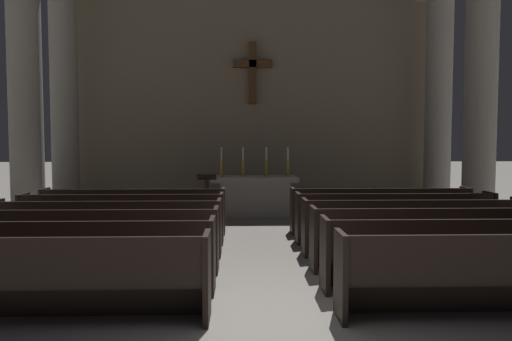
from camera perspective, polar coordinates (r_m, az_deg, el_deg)
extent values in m
plane|color=gray|center=(5.48, 2.10, -16.98)|extent=(80.00, 80.00, 0.00)
cube|color=black|center=(5.77, -24.54, -11.82)|extent=(3.59, 0.40, 0.05)
cube|color=black|center=(5.50, -25.53, -9.63)|extent=(3.59, 0.05, 0.50)
cube|color=black|center=(5.99, -23.80, -13.47)|extent=(3.59, 0.04, 0.40)
cube|color=black|center=(5.32, -5.76, -12.26)|extent=(0.06, 0.50, 0.95)
cube|color=black|center=(6.66, -21.22, -9.70)|extent=(3.59, 0.40, 0.05)
cube|color=black|center=(6.39, -21.95, -7.74)|extent=(3.59, 0.05, 0.50)
cube|color=black|center=(6.88, -20.67, -11.20)|extent=(3.59, 0.04, 0.40)
cube|color=black|center=(6.27, -5.13, -9.83)|extent=(0.06, 0.50, 0.95)
cube|color=black|center=(7.57, -18.72, -8.07)|extent=(3.59, 0.40, 0.05)
cube|color=black|center=(7.31, -19.28, -6.30)|extent=(3.59, 0.05, 0.50)
cube|color=black|center=(7.79, -18.30, -9.43)|extent=(3.59, 0.04, 0.40)
cube|color=black|center=(7.23, -4.66, -8.04)|extent=(0.06, 0.50, 0.95)
cube|color=black|center=(8.50, -16.78, -6.78)|extent=(3.59, 0.40, 0.05)
cube|color=black|center=(8.24, -17.22, -5.17)|extent=(3.59, 0.05, 0.50)
cube|color=black|center=(8.71, -16.44, -8.03)|extent=(3.59, 0.04, 0.40)
cube|color=black|center=(8.19, -4.31, -6.67)|extent=(0.06, 0.50, 0.95)
cube|color=black|center=(9.44, -15.23, -5.74)|extent=(3.59, 0.40, 0.05)
cube|color=black|center=(9.18, -15.58, -4.26)|extent=(3.59, 0.05, 0.50)
cube|color=black|center=(9.65, -14.95, -6.89)|extent=(3.59, 0.04, 0.40)
cube|color=black|center=(9.16, -4.04, -5.59)|extent=(0.06, 0.50, 0.95)
cube|color=black|center=(9.99, -25.52, -5.16)|extent=(0.06, 0.50, 0.95)
cube|color=black|center=(10.39, -13.96, -4.88)|extent=(3.59, 0.40, 0.05)
cube|color=black|center=(10.13, -14.25, -3.53)|extent=(3.59, 0.05, 0.50)
cube|color=black|center=(10.59, -13.74, -5.95)|extent=(3.59, 0.04, 0.40)
cube|color=black|center=(10.13, -3.82, -4.71)|extent=(0.06, 0.50, 0.95)
cube|color=black|center=(10.89, -23.44, -4.42)|extent=(0.06, 0.50, 0.95)
cube|color=black|center=(6.07, 27.28, -11.13)|extent=(3.59, 0.40, 0.05)
cube|color=black|center=(6.28, 26.41, -12.75)|extent=(3.59, 0.04, 0.40)
cube|color=black|center=(5.41, 9.86, -12.02)|extent=(0.06, 0.50, 0.95)
cube|color=black|center=(6.92, 23.28, -9.25)|extent=(3.59, 0.40, 0.05)
cube|color=black|center=(6.67, 24.16, -7.34)|extent=(3.59, 0.05, 0.50)
cube|color=black|center=(7.13, 22.61, -10.72)|extent=(3.59, 0.04, 0.40)
cube|color=black|center=(6.35, 8.05, -9.68)|extent=(0.06, 0.50, 0.95)
cube|color=black|center=(7.80, 20.20, -7.76)|extent=(3.59, 0.40, 0.05)
cube|color=black|center=(7.55, 20.88, -6.02)|extent=(3.59, 0.05, 0.50)
cube|color=black|center=(8.01, 19.68, -9.10)|extent=(3.59, 0.04, 0.40)
cube|color=black|center=(7.30, 6.72, -7.94)|extent=(0.06, 0.50, 0.95)
cube|color=black|center=(8.70, 17.77, -6.55)|extent=(3.59, 0.40, 0.05)
cube|color=black|center=(8.45, 18.31, -4.97)|extent=(3.59, 0.05, 0.50)
cube|color=black|center=(8.91, 17.35, -7.79)|extent=(3.59, 0.04, 0.40)
cube|color=black|center=(8.25, 5.71, -6.60)|extent=(0.06, 0.50, 0.95)
cube|color=black|center=(9.62, 15.80, -5.57)|extent=(3.59, 0.40, 0.05)
cube|color=black|center=(9.37, 16.25, -4.12)|extent=(3.59, 0.05, 0.50)
cube|color=black|center=(9.83, 15.46, -6.71)|extent=(3.59, 0.04, 0.40)
cube|color=black|center=(9.21, 4.91, -5.54)|extent=(0.06, 0.50, 0.95)
cube|color=black|center=(10.29, 25.60, -4.92)|extent=(0.06, 0.50, 0.95)
cube|color=black|center=(10.56, 14.19, -4.75)|extent=(3.59, 0.40, 0.05)
cube|color=black|center=(10.31, 14.56, -3.41)|extent=(3.59, 0.05, 0.50)
cube|color=black|center=(10.76, 13.91, -5.81)|extent=(3.59, 0.04, 0.40)
cube|color=black|center=(10.18, 4.27, -4.67)|extent=(0.06, 0.50, 0.95)
cube|color=black|center=(11.17, 23.28, -4.22)|extent=(0.06, 0.50, 0.95)
cube|color=#ADA89E|center=(12.33, -24.99, -5.32)|extent=(1.02, 1.02, 0.20)
cylinder|color=#ADA89E|center=(12.24, -25.34, 8.06)|extent=(0.73, 0.73, 5.93)
cube|color=#ADA89E|center=(12.62, 24.43, -5.11)|extent=(1.02, 1.02, 0.20)
cylinder|color=#ADA89E|center=(12.53, 24.76, 7.96)|extent=(0.73, 0.73, 5.93)
cube|color=#ADA89E|center=(14.57, -21.22, -3.93)|extent=(1.02, 1.02, 0.20)
cylinder|color=#ADA89E|center=(14.49, -21.47, 7.38)|extent=(0.73, 0.73, 5.93)
cube|color=#ADA89E|center=(14.81, 20.28, -3.79)|extent=(1.02, 1.02, 0.20)
cylinder|color=#ADA89E|center=(14.74, 20.52, 7.33)|extent=(0.73, 0.73, 5.93)
cube|color=#A8A399|center=(12.56, -0.15, -3.28)|extent=(1.76, 0.72, 0.88)
cube|color=#A8A399|center=(12.51, -0.15, -1.00)|extent=(2.20, 0.90, 0.12)
cube|color=silver|center=(12.51, -0.15, -0.70)|extent=(2.09, 0.86, 0.01)
cylinder|color=#B79338|center=(12.51, -4.05, -0.63)|extent=(0.16, 0.16, 0.02)
cylinder|color=#B79338|center=(12.50, -4.05, 0.25)|extent=(0.07, 0.07, 0.41)
cylinder|color=silver|center=(12.48, -4.06, 1.95)|extent=(0.04, 0.04, 0.33)
cylinder|color=#B79338|center=(12.50, -1.53, -0.63)|extent=(0.16, 0.16, 0.02)
cylinder|color=#B79338|center=(12.49, -1.53, 0.25)|extent=(0.07, 0.07, 0.41)
cylinder|color=silver|center=(12.47, -1.53, 1.95)|extent=(0.04, 0.04, 0.33)
cylinder|color=#B79338|center=(12.52, 1.22, -0.62)|extent=(0.16, 0.16, 0.02)
cylinder|color=#B79338|center=(12.51, 1.22, 0.26)|extent=(0.07, 0.07, 0.41)
cylinder|color=silver|center=(12.49, 1.22, 1.96)|extent=(0.04, 0.04, 0.33)
cylinder|color=#B79338|center=(12.56, 3.73, -0.62)|extent=(0.16, 0.16, 0.02)
cylinder|color=#B79338|center=(12.55, 3.73, 0.26)|extent=(0.07, 0.07, 0.41)
cylinder|color=silver|center=(12.53, 3.74, 1.96)|extent=(0.04, 0.04, 0.33)
cube|color=gray|center=(14.93, -0.41, 9.82)|extent=(11.56, 0.25, 7.13)
cube|color=brown|center=(14.74, -0.39, 11.29)|extent=(0.22, 0.22, 1.81)
cube|color=brown|center=(14.78, -0.39, 12.34)|extent=(1.16, 0.22, 0.22)
cylinder|color=black|center=(11.46, -5.75, -6.07)|extent=(0.36, 0.36, 0.04)
cylinder|color=black|center=(11.38, -5.76, -3.56)|extent=(0.10, 0.10, 1.05)
cube|color=black|center=(11.33, -5.78, -0.78)|extent=(0.44, 0.31, 0.15)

